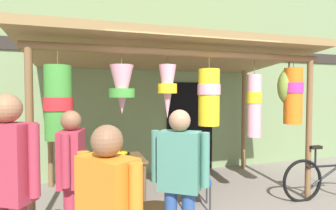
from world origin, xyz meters
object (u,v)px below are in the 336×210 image
(flower_heap_on_table, at_px, (110,153))
(shopper_by_bananas, at_px, (180,175))
(folding_chair, at_px, (196,174))
(parked_bicycle, at_px, (330,178))
(display_table, at_px, (109,163))
(vendor_in_orange, at_px, (72,171))
(passerby_at_right, at_px, (8,180))

(flower_heap_on_table, height_order, shopper_by_bananas, shopper_by_bananas)
(flower_heap_on_table, height_order, folding_chair, flower_heap_on_table)
(parked_bicycle, bearing_deg, flower_heap_on_table, 164.71)
(display_table, height_order, vendor_in_orange, vendor_in_orange)
(folding_chair, bearing_deg, vendor_in_orange, -156.47)
(display_table, height_order, passerby_at_right, passerby_at_right)
(display_table, height_order, folding_chair, folding_chair)
(folding_chair, bearing_deg, shopper_by_bananas, -119.65)
(flower_heap_on_table, relative_size, passerby_at_right, 0.33)
(folding_chair, distance_m, vendor_in_orange, 1.97)
(flower_heap_on_table, distance_m, parked_bicycle, 3.64)
(folding_chair, relative_size, shopper_by_bananas, 0.53)
(vendor_in_orange, height_order, passerby_at_right, passerby_at_right)
(flower_heap_on_table, relative_size, shopper_by_bananas, 0.36)
(display_table, xyz_separation_m, passerby_at_right, (-0.96, -1.87, 0.40))
(display_table, distance_m, passerby_at_right, 2.13)
(flower_heap_on_table, height_order, passerby_at_right, passerby_at_right)
(flower_heap_on_table, bearing_deg, parked_bicycle, -15.29)
(display_table, bearing_deg, parked_bicycle, -14.64)
(folding_chair, relative_size, vendor_in_orange, 0.54)
(parked_bicycle, bearing_deg, display_table, 165.36)
(parked_bicycle, bearing_deg, passerby_at_right, -167.99)
(parked_bicycle, xyz_separation_m, shopper_by_bananas, (-2.97, -0.92, 0.58))
(display_table, bearing_deg, passerby_at_right, -117.15)
(flower_heap_on_table, height_order, vendor_in_orange, vendor_in_orange)
(parked_bicycle, xyz_separation_m, vendor_in_orange, (-4.00, -0.39, 0.57))
(display_table, distance_m, vendor_in_orange, 1.43)
(parked_bicycle, distance_m, shopper_by_bananas, 3.16)
(flower_heap_on_table, xyz_separation_m, passerby_at_right, (-0.98, -1.90, 0.25))
(display_table, height_order, flower_heap_on_table, flower_heap_on_table)
(shopper_by_bananas, bearing_deg, parked_bicycle, 17.12)
(display_table, distance_m, shopper_by_bananas, 1.93)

